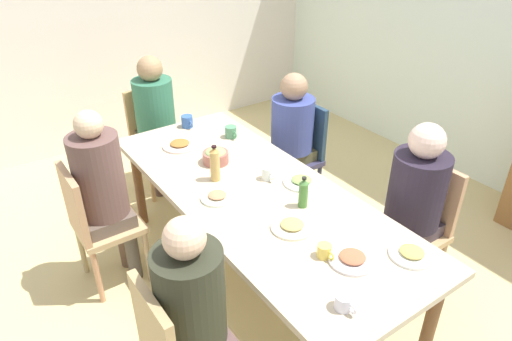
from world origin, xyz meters
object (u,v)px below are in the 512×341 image
at_px(bowl_0, 216,156).
at_px(cup_2, 325,251).
at_px(chair_1, 95,221).
at_px(person_2, 155,113).
at_px(chair_4, 299,150).
at_px(cup_3, 344,302).
at_px(chair_3, 417,222).
at_px(person_0, 193,307).
at_px(bottle_1, 215,164).
at_px(plate_2, 180,145).
at_px(person_3, 415,197).
at_px(plate_3, 412,254).
at_px(person_4, 291,130).
at_px(plate_4, 301,181).
at_px(dining_table, 256,201).
at_px(plate_5, 292,226).
at_px(plate_1, 352,258).
at_px(chair_2, 154,134).
at_px(person_1, 103,186).
at_px(plate_0, 217,197).
at_px(bottle_0, 303,193).
at_px(cup_1, 187,121).
at_px(cup_4, 231,132).

bearing_deg(bowl_0, cup_2, -2.40).
relative_size(chair_1, bowl_0, 5.08).
bearing_deg(person_2, chair_4, 43.65).
bearing_deg(cup_2, cup_3, -27.99).
bearing_deg(chair_3, person_0, -90.00).
relative_size(cup_2, bottle_1, 0.44).
xyz_separation_m(plate_2, bowl_0, (0.36, 0.09, 0.03)).
relative_size(person_3, plate_3, 5.39).
xyz_separation_m(person_4, cup_3, (1.58, -0.98, 0.06)).
relative_size(person_3, plate_4, 5.22).
distance_m(dining_table, bottle_1, 0.35).
relative_size(plate_2, cup_3, 2.17).
relative_size(person_0, plate_5, 5.16).
bearing_deg(bowl_0, plate_1, 2.05).
xyz_separation_m(chair_2, person_2, (0.09, 0.00, 0.23)).
relative_size(person_1, cup_3, 10.72).
bearing_deg(plate_0, bottle_0, 46.17).
xyz_separation_m(chair_3, plate_0, (-0.66, -1.08, 0.24)).
relative_size(person_2, person_3, 1.01).
height_order(chair_1, person_2, person_2).
xyz_separation_m(chair_1, plate_5, (1.01, 0.80, 0.24)).
height_order(dining_table, cup_3, cup_3).
bearing_deg(cup_1, cup_4, 27.52).
relative_size(dining_table, plate_0, 11.73).
bearing_deg(cup_1, person_2, -166.68).
relative_size(person_4, plate_2, 4.65).
bearing_deg(plate_0, person_1, -135.22).
bearing_deg(bowl_0, bottle_1, -31.04).
relative_size(person_0, plate_2, 4.76).
relative_size(plate_0, cup_4, 1.65).
bearing_deg(person_0, bottle_1, 144.03).
distance_m(plate_4, plate_5, 0.47).
relative_size(plate_2, cup_1, 2.03).
xyz_separation_m(chair_1, chair_2, (-0.97, 0.84, 0.00)).
xyz_separation_m(chair_1, bottle_0, (0.88, 0.98, 0.32)).
height_order(plate_5, bottle_1, bottle_1).
bearing_deg(cup_2, chair_2, 178.41).
height_order(plate_2, bottle_0, bottle_0).
xyz_separation_m(chair_1, cup_3, (1.58, 0.62, 0.26)).
relative_size(dining_table, chair_1, 2.64).
height_order(plate_0, plate_5, same).
height_order(dining_table, cup_4, cup_4).
bearing_deg(cup_4, plate_0, -37.95).
relative_size(person_3, plate_2, 4.79).
distance_m(dining_table, chair_1, 1.04).
bearing_deg(cup_3, bowl_0, 171.82).
height_order(chair_4, bottle_1, bottle_1).
distance_m(chair_4, bowl_0, 0.91).
height_order(chair_4, cup_3, chair_4).
relative_size(plate_1, plate_2, 0.94).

